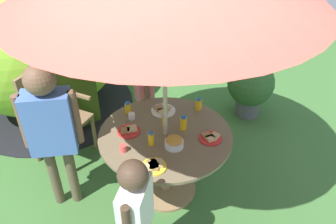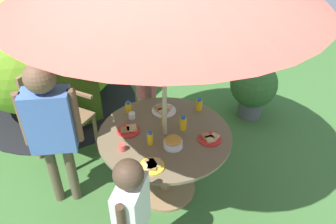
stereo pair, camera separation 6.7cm
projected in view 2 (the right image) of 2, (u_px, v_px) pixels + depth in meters
The scene contains 20 objects.
ground_plane at pixel (165, 189), 3.33m from camera, with size 10.00×10.00×0.02m, color #3D6B33.
garden_table at pixel (165, 150), 3.03m from camera, with size 1.14×1.14×0.69m.
wooden_chair at pixel (54, 109), 3.48m from camera, with size 0.67×0.67×0.98m.
dome_tent at pixel (45, 45), 4.05m from camera, with size 2.48×2.48×1.69m.
potted_plant at pixel (253, 86), 4.09m from camera, with size 0.56×0.56×0.72m.
child_in_pink_shirt at pixel (145, 85), 3.55m from camera, with size 0.19×0.38×1.11m.
child_in_blue_shirt at pixel (50, 121), 2.72m from camera, with size 0.46×0.29×1.41m.
child_in_white_shirt at pixel (132, 209), 2.23m from camera, with size 0.31×0.33×1.13m.
snack_bowl at pixel (173, 143), 2.77m from camera, with size 0.16×0.16×0.09m.
plate_back_edge at pixel (163, 110), 3.19m from camera, with size 0.23×0.23×0.03m.
plate_mid_left at pixel (210, 138), 2.86m from camera, with size 0.19×0.19×0.03m.
plate_far_right at pixel (129, 130), 2.95m from camera, with size 0.20×0.20×0.03m.
plate_mid_right at pixel (152, 165), 2.59m from camera, with size 0.20×0.20×0.03m.
juice_bottle_near_left at pixel (164, 120), 2.99m from camera, with size 0.04×0.04×0.12m.
juice_bottle_near_right at pixel (183, 123), 2.95m from camera, with size 0.06×0.06×0.13m.
juice_bottle_far_left at pixel (128, 107), 3.16m from camera, with size 0.06×0.06×0.11m.
juice_bottle_center_front at pixel (199, 105), 3.19m from camera, with size 0.06×0.06×0.12m.
juice_bottle_center_back at pixel (150, 138), 2.78m from camera, with size 0.05×0.05×0.12m.
cup_near at pixel (132, 116), 3.09m from camera, with size 0.06×0.06×0.06m, color white.
cup_far at pixel (122, 147), 2.74m from camera, with size 0.06×0.06×0.06m, color #E04C47.
Camera 2 is at (-0.84, -2.13, 2.53)m, focal length 36.73 mm.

